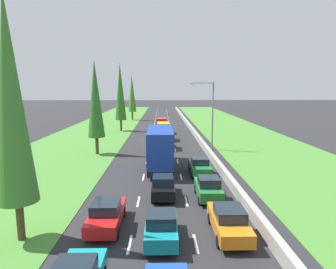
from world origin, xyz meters
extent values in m
plane|color=#28282B|center=(0.00, 60.00, 0.00)|extent=(300.00, 300.00, 0.00)
cube|color=#478433|center=(-12.65, 60.00, 0.02)|extent=(14.00, 140.00, 0.04)
cube|color=#478433|center=(14.35, 60.00, 0.02)|extent=(14.00, 140.00, 0.04)
cube|color=#9E9B93|center=(5.70, 60.00, 0.42)|extent=(0.44, 120.00, 0.85)
cube|color=white|center=(-1.75, 15.00, 0.01)|extent=(0.14, 2.00, 0.01)
cube|color=white|center=(-1.75, 21.00, 0.01)|extent=(0.14, 2.00, 0.01)
cube|color=white|center=(-1.75, 27.00, 0.01)|extent=(0.14, 2.00, 0.01)
cube|color=white|center=(-1.75, 33.00, 0.01)|extent=(0.14, 2.00, 0.01)
cube|color=white|center=(-1.75, 39.00, 0.01)|extent=(0.14, 2.00, 0.01)
cube|color=white|center=(-1.75, 45.00, 0.01)|extent=(0.14, 2.00, 0.01)
cube|color=white|center=(-1.75, 51.00, 0.01)|extent=(0.14, 2.00, 0.01)
cube|color=white|center=(-1.75, 57.00, 0.01)|extent=(0.14, 2.00, 0.01)
cube|color=white|center=(-1.75, 63.00, 0.01)|extent=(0.14, 2.00, 0.01)
cube|color=white|center=(-1.75, 69.00, 0.01)|extent=(0.14, 2.00, 0.01)
cube|color=white|center=(-1.75, 75.00, 0.01)|extent=(0.14, 2.00, 0.01)
cube|color=white|center=(-1.75, 81.00, 0.01)|extent=(0.14, 2.00, 0.01)
cube|color=white|center=(-1.75, 87.00, 0.01)|extent=(0.14, 2.00, 0.01)
cube|color=white|center=(-1.75, 93.00, 0.01)|extent=(0.14, 2.00, 0.01)
cube|color=white|center=(-1.75, 99.00, 0.01)|extent=(0.14, 2.00, 0.01)
cube|color=white|center=(-1.75, 105.00, 0.01)|extent=(0.14, 2.00, 0.01)
cube|color=white|center=(-1.75, 111.00, 0.01)|extent=(0.14, 2.00, 0.01)
cube|color=white|center=(-1.75, 117.00, 0.01)|extent=(0.14, 2.00, 0.01)
cube|color=white|center=(1.75, 15.00, 0.01)|extent=(0.14, 2.00, 0.01)
cube|color=white|center=(1.75, 21.00, 0.01)|extent=(0.14, 2.00, 0.01)
cube|color=white|center=(1.75, 27.00, 0.01)|extent=(0.14, 2.00, 0.01)
cube|color=white|center=(1.75, 33.00, 0.01)|extent=(0.14, 2.00, 0.01)
cube|color=white|center=(1.75, 39.00, 0.01)|extent=(0.14, 2.00, 0.01)
cube|color=white|center=(1.75, 45.00, 0.01)|extent=(0.14, 2.00, 0.01)
cube|color=white|center=(1.75, 51.00, 0.01)|extent=(0.14, 2.00, 0.01)
cube|color=white|center=(1.75, 57.00, 0.01)|extent=(0.14, 2.00, 0.01)
cube|color=white|center=(1.75, 63.00, 0.01)|extent=(0.14, 2.00, 0.01)
cube|color=white|center=(1.75, 69.00, 0.01)|extent=(0.14, 2.00, 0.01)
cube|color=white|center=(1.75, 75.00, 0.01)|extent=(0.14, 2.00, 0.01)
cube|color=white|center=(1.75, 81.00, 0.01)|extent=(0.14, 2.00, 0.01)
cube|color=white|center=(1.75, 87.00, 0.01)|extent=(0.14, 2.00, 0.01)
cube|color=white|center=(1.75, 93.00, 0.01)|extent=(0.14, 2.00, 0.01)
cube|color=white|center=(1.75, 99.00, 0.01)|extent=(0.14, 2.00, 0.01)
cube|color=white|center=(1.75, 105.00, 0.01)|extent=(0.14, 2.00, 0.01)
cube|color=white|center=(1.75, 111.00, 0.01)|extent=(0.14, 2.00, 0.01)
cube|color=white|center=(1.75, 117.00, 0.01)|extent=(0.14, 2.00, 0.01)
cube|color=teal|center=(-0.08, 15.36, 0.70)|extent=(1.68, 3.90, 0.76)
cube|color=#19232D|center=(-0.08, 15.06, 1.40)|extent=(1.52, 1.60, 0.64)
cylinder|color=black|center=(-0.84, 16.57, 0.32)|extent=(0.22, 0.64, 0.64)
cylinder|color=black|center=(0.68, 16.57, 0.32)|extent=(0.22, 0.64, 0.64)
cylinder|color=black|center=(-0.84, 14.16, 0.32)|extent=(0.22, 0.64, 0.64)
cylinder|color=black|center=(0.68, 14.16, 0.32)|extent=(0.22, 0.64, 0.64)
cube|color=black|center=(0.06, 21.93, 0.70)|extent=(1.68, 3.90, 0.76)
cube|color=#19232D|center=(0.06, 21.63, 1.40)|extent=(1.52, 1.60, 0.64)
cylinder|color=black|center=(-0.70, 23.14, 0.32)|extent=(0.22, 0.64, 0.64)
cylinder|color=black|center=(0.82, 23.14, 0.32)|extent=(0.22, 0.64, 0.64)
cylinder|color=black|center=(-0.70, 20.72, 0.32)|extent=(0.22, 0.64, 0.64)
cylinder|color=black|center=(0.82, 20.72, 0.32)|extent=(0.22, 0.64, 0.64)
cube|color=orange|center=(3.71, 16.01, 0.68)|extent=(1.76, 4.50, 0.72)
cube|color=#19232D|center=(3.71, 15.86, 1.34)|extent=(1.56, 1.90, 0.60)
cylinder|color=black|center=(2.91, 17.41, 0.32)|extent=(0.22, 0.64, 0.64)
cylinder|color=black|center=(4.51, 17.41, 0.32)|extent=(0.22, 0.64, 0.64)
cylinder|color=black|center=(2.91, 14.62, 0.32)|extent=(0.22, 0.64, 0.64)
cylinder|color=black|center=(4.51, 14.62, 0.32)|extent=(0.22, 0.64, 0.64)
cube|color=black|center=(-0.18, 30.33, 0.60)|extent=(2.20, 9.40, 0.56)
cube|color=yellow|center=(-0.18, 33.93, 2.13)|extent=(2.40, 2.20, 2.50)
cube|color=#19389E|center=(-0.18, 29.23, 2.53)|extent=(2.44, 7.20, 3.30)
cylinder|color=black|center=(-1.30, 33.63, 0.32)|extent=(0.22, 0.64, 0.64)
cylinder|color=black|center=(0.94, 33.63, 0.32)|extent=(0.22, 0.64, 0.64)
cylinder|color=black|center=(-1.30, 28.15, 0.32)|extent=(0.22, 0.64, 0.64)
cylinder|color=black|center=(0.94, 28.15, 0.32)|extent=(0.22, 0.64, 0.64)
cylinder|color=black|center=(-1.30, 27.07, 0.32)|extent=(0.22, 0.64, 0.64)
cylinder|color=black|center=(0.94, 27.07, 0.32)|extent=(0.22, 0.64, 0.64)
cube|color=slate|center=(-0.01, 40.50, 1.02)|extent=(1.90, 4.90, 1.40)
cube|color=slate|center=(-0.01, 40.20, 2.27)|extent=(1.80, 3.10, 1.10)
cylinder|color=black|center=(-0.88, 42.02, 0.32)|extent=(0.22, 0.64, 0.64)
cylinder|color=black|center=(0.86, 42.02, 0.32)|extent=(0.22, 0.64, 0.64)
cylinder|color=black|center=(-0.88, 38.98, 0.32)|extent=(0.22, 0.64, 0.64)
cylinder|color=black|center=(0.86, 38.98, 0.32)|extent=(0.22, 0.64, 0.64)
cube|color=red|center=(-3.31, 17.05, 0.68)|extent=(1.76, 4.50, 0.72)
cube|color=#19232D|center=(-3.31, 16.90, 1.34)|extent=(1.56, 1.90, 0.60)
cylinder|color=black|center=(-4.11, 18.45, 0.32)|extent=(0.22, 0.64, 0.64)
cylinder|color=black|center=(-2.51, 18.45, 0.32)|extent=(0.22, 0.64, 0.64)
cylinder|color=black|center=(-4.11, 15.66, 0.32)|extent=(0.22, 0.64, 0.64)
cylinder|color=black|center=(-2.51, 15.66, 0.32)|extent=(0.22, 0.64, 0.64)
cube|color=yellow|center=(0.16, 47.11, 1.02)|extent=(1.90, 4.90, 1.40)
cube|color=yellow|center=(0.16, 46.81, 2.27)|extent=(1.80, 3.10, 1.10)
cylinder|color=black|center=(-0.71, 48.62, 0.32)|extent=(0.22, 0.64, 0.64)
cylinder|color=black|center=(1.03, 48.62, 0.32)|extent=(0.22, 0.64, 0.64)
cylinder|color=black|center=(-0.71, 45.59, 0.32)|extent=(0.22, 0.64, 0.64)
cylinder|color=black|center=(1.03, 45.59, 0.32)|extent=(0.22, 0.64, 0.64)
cube|color=red|center=(-0.06, 54.22, 1.02)|extent=(1.90, 4.90, 1.40)
cube|color=red|center=(-0.06, 53.92, 2.27)|extent=(1.80, 3.10, 1.10)
cylinder|color=black|center=(-0.93, 55.74, 0.32)|extent=(0.22, 0.64, 0.64)
cylinder|color=black|center=(0.81, 55.74, 0.32)|extent=(0.22, 0.64, 0.64)
cylinder|color=black|center=(-0.93, 52.70, 0.32)|extent=(0.22, 0.64, 0.64)
cylinder|color=black|center=(0.81, 52.70, 0.32)|extent=(0.22, 0.64, 0.64)
cube|color=#237A33|center=(3.41, 21.55, 0.70)|extent=(1.68, 3.90, 0.76)
cube|color=#19232D|center=(3.41, 21.25, 1.40)|extent=(1.52, 1.60, 0.64)
cylinder|color=black|center=(2.65, 22.76, 0.32)|extent=(0.22, 0.64, 0.64)
cylinder|color=black|center=(4.17, 22.76, 0.32)|extent=(0.22, 0.64, 0.64)
cylinder|color=black|center=(2.65, 20.34, 0.32)|extent=(0.22, 0.64, 0.64)
cylinder|color=black|center=(4.17, 20.34, 0.32)|extent=(0.22, 0.64, 0.64)
cube|color=#237A33|center=(3.58, 28.04, 0.68)|extent=(1.76, 4.50, 0.72)
cube|color=#19232D|center=(3.58, 27.89, 1.34)|extent=(1.56, 1.90, 0.60)
cylinder|color=black|center=(2.78, 29.44, 0.32)|extent=(0.22, 0.64, 0.64)
cylinder|color=black|center=(4.38, 29.44, 0.32)|extent=(0.22, 0.64, 0.64)
cylinder|color=black|center=(2.78, 26.65, 0.32)|extent=(0.22, 0.64, 0.64)
cylinder|color=black|center=(4.38, 26.65, 0.32)|extent=(0.22, 0.64, 0.64)
cylinder|color=#4C3823|center=(-7.67, 15.63, 1.10)|extent=(0.40, 0.40, 2.20)
cone|color=#3D752D|center=(-7.67, 15.63, 7.62)|extent=(2.13, 2.13, 10.84)
cylinder|color=#4C3823|center=(-8.10, 36.83, 1.10)|extent=(0.40, 0.40, 2.20)
cone|color=#2D6623|center=(-8.10, 36.83, 6.90)|extent=(2.09, 2.09, 9.41)
cylinder|color=#4C3823|center=(-7.87, 57.22, 1.10)|extent=(0.40, 0.40, 2.20)
cone|color=#2D6623|center=(-7.87, 57.22, 7.58)|extent=(2.12, 2.12, 10.76)
cylinder|color=#4C3823|center=(-7.65, 77.17, 1.10)|extent=(0.40, 0.40, 2.20)
cone|color=#3D752D|center=(-7.65, 77.17, 6.81)|extent=(2.09, 2.09, 9.22)
cylinder|color=gray|center=(6.65, 39.11, 4.50)|extent=(0.20, 0.20, 9.00)
cylinder|color=gray|center=(5.25, 39.11, 8.85)|extent=(2.80, 0.12, 0.12)
cube|color=silver|center=(3.85, 39.11, 8.75)|extent=(0.60, 0.28, 0.20)
camera|label=1|loc=(-0.02, 0.40, 8.15)|focal=31.74mm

